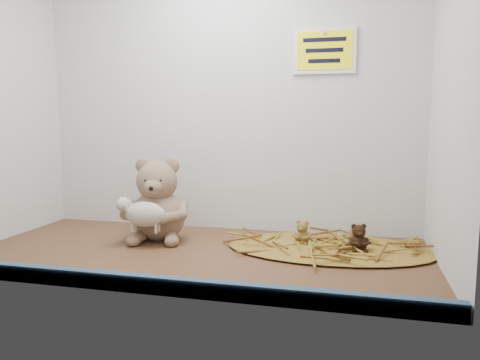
% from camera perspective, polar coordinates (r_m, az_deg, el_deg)
% --- Properties ---
extents(alcove_shell, '(1.20, 0.60, 0.90)m').
position_cam_1_polar(alcove_shell, '(1.29, -4.22, 11.86)').
color(alcove_shell, '#472C18').
rests_on(alcove_shell, ground).
extents(front_rail, '(1.19, 0.02, 0.04)m').
position_cam_1_polar(front_rail, '(0.99, -10.94, -12.35)').
color(front_rail, '#3B5572').
rests_on(front_rail, shelf_floor).
extents(straw_bed, '(0.56, 0.33, 0.01)m').
position_cam_1_polar(straw_bed, '(1.30, 10.84, -8.11)').
color(straw_bed, brown).
rests_on(straw_bed, shelf_floor).
extents(main_teddy, '(0.23, 0.24, 0.24)m').
position_cam_1_polar(main_teddy, '(1.39, -9.99, -2.26)').
color(main_teddy, '#907158').
rests_on(main_teddy, shelf_floor).
extents(toy_lamb, '(0.15, 0.09, 0.10)m').
position_cam_1_polar(toy_lamb, '(1.31, -11.48, -4.12)').
color(toy_lamb, beige).
rests_on(toy_lamb, main_teddy).
extents(mini_teddy_tan, '(0.06, 0.06, 0.06)m').
position_cam_1_polar(mini_teddy_tan, '(1.31, 7.62, -6.20)').
color(mini_teddy_tan, olive).
rests_on(mini_teddy_tan, straw_bed).
extents(mini_teddy_brown, '(0.07, 0.07, 0.07)m').
position_cam_1_polar(mini_teddy_brown, '(1.27, 14.25, -6.65)').
color(mini_teddy_brown, black).
rests_on(mini_teddy_brown, straw_bed).
extents(wall_sign, '(0.16, 0.01, 0.11)m').
position_cam_1_polar(wall_sign, '(1.44, 10.25, 15.27)').
color(wall_sign, yellow).
rests_on(wall_sign, back_wall).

